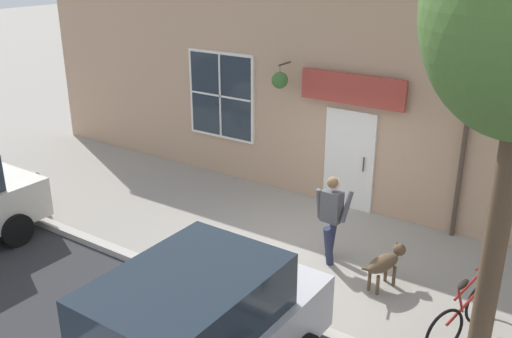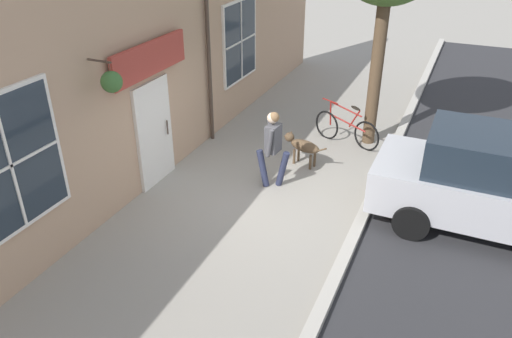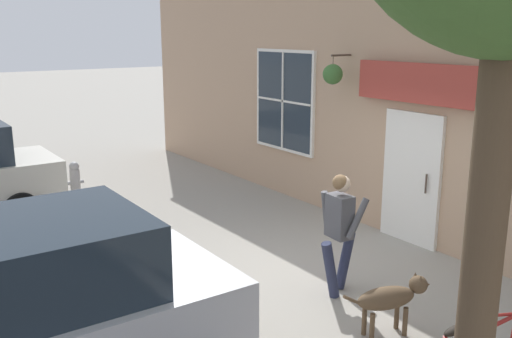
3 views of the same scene
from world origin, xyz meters
The scene contains 6 objects.
ground_plane centered at (0.00, 0.00, 0.00)m, with size 90.00×90.00×0.00m, color gray.
storefront_facade centered at (-2.34, 0.00, 2.31)m, with size 0.95×18.00×4.62m.
pedestrian_walking centered at (0.05, 0.59, 0.94)m, with size 0.67×0.58×1.59m.
dog_on_leash centered at (0.29, 1.70, 0.45)m, with size 1.08×0.45×0.68m.
leaning_bicycle centered at (0.88, 3.11, 0.38)m, with size 1.66×0.59×1.01m.
fire_hydrant centered at (1.47, -5.59, 0.40)m, with size 0.34×0.20×0.77m.
Camera 1 is at (8.02, 4.44, 5.11)m, focal length 40.00 mm.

